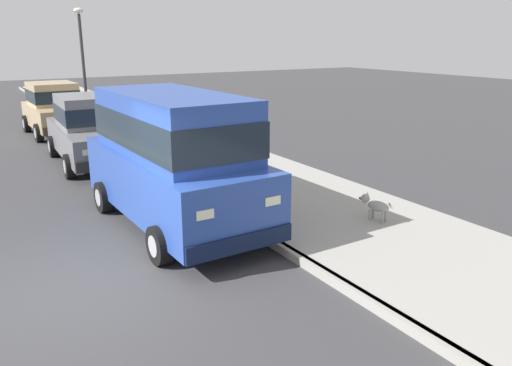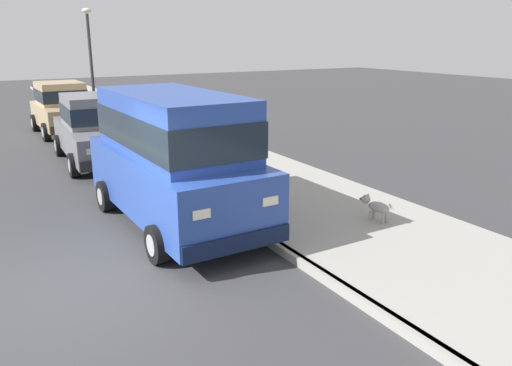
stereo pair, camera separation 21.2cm
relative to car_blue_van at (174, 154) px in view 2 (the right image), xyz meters
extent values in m
plane|color=#38383A|center=(-2.19, -1.69, -1.39)|extent=(80.00, 80.00, 0.00)
cube|color=gray|center=(1.01, -1.69, -1.32)|extent=(0.16, 64.00, 0.14)
cube|color=#99968E|center=(2.81, -1.69, -1.32)|extent=(3.60, 64.00, 0.14)
cube|color=#28479E|center=(0.00, 0.00, -0.52)|extent=(2.03, 4.85, 1.10)
cube|color=#28479E|center=(0.00, 0.00, 0.58)|extent=(1.77, 3.84, 1.10)
cube|color=#19232D|center=(0.00, 0.00, 0.49)|extent=(1.81, 3.88, 0.61)
cube|color=#0E1837|center=(0.06, -2.35, -0.93)|extent=(1.87, 0.25, 0.28)
cube|color=#0E1837|center=(-0.06, 2.35, -0.93)|extent=(1.87, 0.25, 0.28)
cylinder|color=black|center=(0.99, -1.46, -1.07)|extent=(0.24, 0.65, 0.64)
cylinder|color=#9E9EA3|center=(0.99, -1.46, -1.07)|extent=(0.25, 0.36, 0.35)
cylinder|color=black|center=(-0.91, -1.51, -1.07)|extent=(0.24, 0.65, 0.64)
cylinder|color=#9E9EA3|center=(-0.91, -1.51, -1.07)|extent=(0.25, 0.36, 0.35)
cylinder|color=black|center=(0.91, 1.51, -1.07)|extent=(0.24, 0.65, 0.64)
cylinder|color=#9E9EA3|center=(0.91, 1.51, -1.07)|extent=(0.25, 0.36, 0.35)
cylinder|color=black|center=(-0.99, 1.46, -1.07)|extent=(0.24, 0.65, 0.64)
cylinder|color=#9E9EA3|center=(-0.99, 1.46, -1.07)|extent=(0.25, 0.36, 0.35)
cube|color=#EAEACC|center=(0.65, -2.36, -0.36)|extent=(0.28, 0.09, 0.14)
cube|color=#EAEACC|center=(-0.53, -2.39, -0.36)|extent=(0.28, 0.09, 0.14)
cube|color=slate|center=(-0.09, 5.85, -0.69)|extent=(1.97, 4.57, 0.76)
cube|color=slate|center=(-0.08, 5.95, 0.11)|extent=(1.66, 2.16, 0.84)
cube|color=#19232D|center=(-0.08, 5.95, 0.04)|extent=(1.70, 2.20, 0.46)
cube|color=#252527|center=(-0.17, 3.65, -0.93)|extent=(1.77, 0.27, 0.28)
cube|color=#252527|center=(0.00, 8.05, -0.93)|extent=(1.77, 0.27, 0.28)
cylinder|color=black|center=(0.76, 4.42, -1.07)|extent=(0.24, 0.65, 0.64)
cylinder|color=#9E9EA3|center=(0.76, 4.42, -1.07)|extent=(0.25, 0.36, 0.35)
cylinder|color=black|center=(-1.04, 4.49, -1.07)|extent=(0.24, 0.65, 0.64)
cylinder|color=#9E9EA3|center=(-1.04, 4.49, -1.07)|extent=(0.25, 0.36, 0.35)
cylinder|color=black|center=(0.87, 7.21, -1.07)|extent=(0.24, 0.65, 0.64)
cylinder|color=#9E9EA3|center=(0.87, 7.21, -1.07)|extent=(0.25, 0.36, 0.35)
cylinder|color=black|center=(-0.93, 7.28, -1.07)|extent=(0.24, 0.65, 0.64)
cylinder|color=#9E9EA3|center=(-0.93, 7.28, -1.07)|extent=(0.25, 0.36, 0.35)
cube|color=#EAEACC|center=(0.39, 3.60, -0.58)|extent=(0.28, 0.09, 0.14)
cube|color=#EAEACC|center=(-0.73, 3.65, -0.58)|extent=(0.28, 0.09, 0.14)
cube|color=tan|center=(-0.11, 11.04, -0.69)|extent=(1.83, 3.75, 0.76)
cube|color=tan|center=(-0.12, 11.29, 0.09)|extent=(1.57, 1.94, 0.80)
cube|color=#19232D|center=(-0.12, 11.29, 0.03)|extent=(1.61, 1.99, 0.44)
cube|color=#3E3527|center=(-0.06, 9.24, -0.93)|extent=(1.69, 0.25, 0.28)
cube|color=#3E3527|center=(-0.16, 12.84, -0.93)|extent=(1.69, 0.25, 0.28)
cylinder|color=black|center=(0.78, 9.92, -1.07)|extent=(0.24, 0.65, 0.64)
cylinder|color=#9E9EA3|center=(0.78, 9.92, -1.07)|extent=(0.25, 0.36, 0.35)
cylinder|color=black|center=(-0.93, 9.87, -1.07)|extent=(0.24, 0.65, 0.64)
cylinder|color=#9E9EA3|center=(-0.93, 9.87, -1.07)|extent=(0.25, 0.36, 0.35)
cylinder|color=black|center=(0.72, 12.21, -1.07)|extent=(0.24, 0.65, 0.64)
cylinder|color=#9E9EA3|center=(0.72, 12.21, -1.07)|extent=(0.25, 0.36, 0.35)
cylinder|color=black|center=(-1.00, 12.16, -1.07)|extent=(0.24, 0.65, 0.64)
cylinder|color=#9E9EA3|center=(-1.00, 12.16, -1.07)|extent=(0.25, 0.36, 0.35)
cube|color=#EAEACC|center=(0.48, 9.23, -0.58)|extent=(0.28, 0.09, 0.14)
cube|color=#EAEACC|center=(-0.59, 9.19, -0.58)|extent=(0.28, 0.09, 0.14)
ellipsoid|color=#999691|center=(3.20, -2.12, -0.97)|extent=(0.30, 0.48, 0.20)
cylinder|color=#999691|center=(3.11, -2.00, -1.16)|extent=(0.05, 0.05, 0.18)
cylinder|color=#999691|center=(3.23, -1.97, -1.16)|extent=(0.05, 0.05, 0.18)
cylinder|color=#999691|center=(3.18, -2.27, -1.16)|extent=(0.05, 0.05, 0.18)
cylinder|color=#999691|center=(3.30, -2.24, -1.16)|extent=(0.05, 0.05, 0.18)
sphere|color=#999691|center=(3.13, -1.84, -0.88)|extent=(0.17, 0.17, 0.17)
ellipsoid|color=#54524F|center=(3.11, -1.75, -0.90)|extent=(0.10, 0.12, 0.06)
cone|color=#999691|center=(3.09, -1.86, -0.80)|extent=(0.06, 0.06, 0.07)
cone|color=#999691|center=(3.18, -1.84, -0.80)|extent=(0.06, 0.06, 0.07)
cylinder|color=#999691|center=(3.27, -2.37, -0.91)|extent=(0.06, 0.12, 0.13)
cylinder|color=gold|center=(1.46, 1.41, -1.22)|extent=(0.24, 0.24, 0.06)
cylinder|color=gold|center=(1.46, 1.41, -0.92)|extent=(0.17, 0.17, 0.55)
sphere|color=gold|center=(1.46, 1.41, -0.60)|extent=(0.15, 0.15, 0.15)
cylinder|color=gold|center=(1.34, 1.41, -0.89)|extent=(0.10, 0.07, 0.07)
cylinder|color=gold|center=(1.58, 1.41, -0.89)|extent=(0.10, 0.07, 0.07)
cylinder|color=#2D2D33|center=(1.36, 12.48, 0.85)|extent=(0.12, 0.12, 4.20)
ellipsoid|color=silver|center=(1.36, 12.48, 3.07)|extent=(0.36, 0.36, 0.20)
camera|label=1|loc=(-3.46, -8.67, 2.10)|focal=35.64mm
camera|label=2|loc=(-3.27, -8.78, 2.10)|focal=35.64mm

